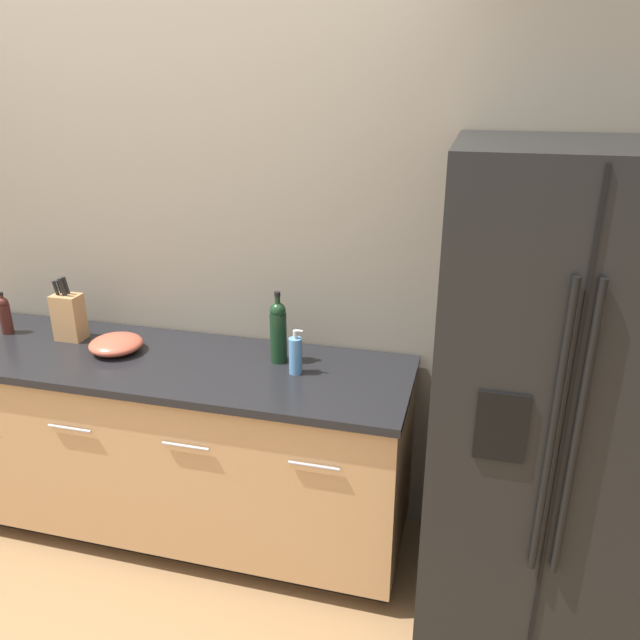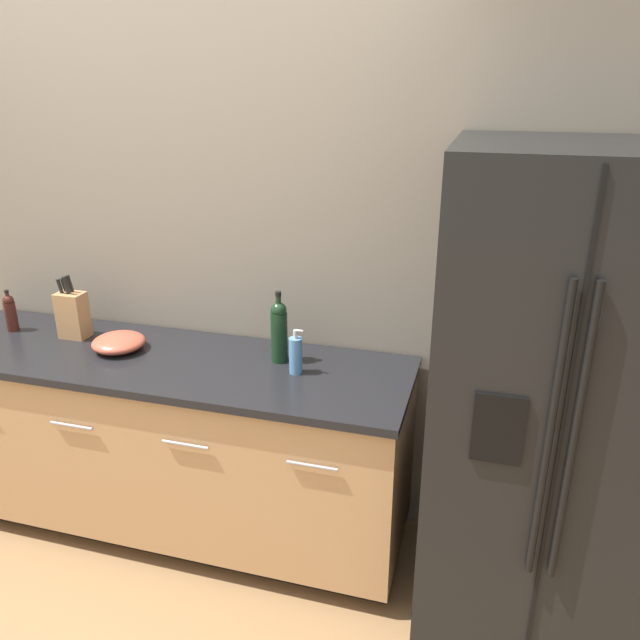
# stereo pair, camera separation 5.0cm
# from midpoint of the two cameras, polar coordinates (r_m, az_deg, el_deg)

# --- Properties ---
(wall_back) EXTENTS (10.00, 0.05, 2.60)m
(wall_back) POSITION_cam_midpoint_polar(r_m,az_deg,el_deg) (3.02, -12.53, 6.44)
(wall_back) COLOR gray
(wall_back) RESTS_ON ground_plane
(counter_unit) EXTENTS (2.21, 0.64, 0.90)m
(counter_unit) POSITION_cam_midpoint_polar(r_m,az_deg,el_deg) (3.05, -13.03, -10.83)
(counter_unit) COLOR black
(counter_unit) RESTS_ON ground_plane
(refrigerator) EXTENTS (0.83, 0.77, 1.86)m
(refrigerator) POSITION_cam_midpoint_polar(r_m,az_deg,el_deg) (2.45, 20.83, -7.41)
(refrigerator) COLOR black
(refrigerator) RESTS_ON ground_plane
(knife_block) EXTENTS (0.13, 0.09, 0.31)m
(knife_block) POSITION_cam_midpoint_polar(r_m,az_deg,el_deg) (3.13, -21.26, 0.50)
(knife_block) COLOR #A87A4C
(knife_block) RESTS_ON counter_unit
(wine_bottle) EXTENTS (0.07, 0.07, 0.32)m
(wine_bottle) POSITION_cam_midpoint_polar(r_m,az_deg,el_deg) (2.66, -3.22, -0.95)
(wine_bottle) COLOR black
(wine_bottle) RESTS_ON counter_unit
(soap_dispenser) EXTENTS (0.06, 0.06, 0.20)m
(soap_dispenser) POSITION_cam_midpoint_polar(r_m,az_deg,el_deg) (2.57, -1.67, -3.21)
(soap_dispenser) COLOR #4C7FB2
(soap_dispenser) RESTS_ON counter_unit
(oil_bottle) EXTENTS (0.05, 0.05, 0.21)m
(oil_bottle) POSITION_cam_midpoint_polar(r_m,az_deg,el_deg) (3.34, -26.07, 0.67)
(oil_bottle) COLOR #3D1914
(oil_bottle) RESTS_ON counter_unit
(mixing_bowl) EXTENTS (0.24, 0.24, 0.07)m
(mixing_bowl) POSITION_cam_midpoint_polar(r_m,az_deg,el_deg) (2.94, -17.46, -1.96)
(mixing_bowl) COLOR #B24C38
(mixing_bowl) RESTS_ON counter_unit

